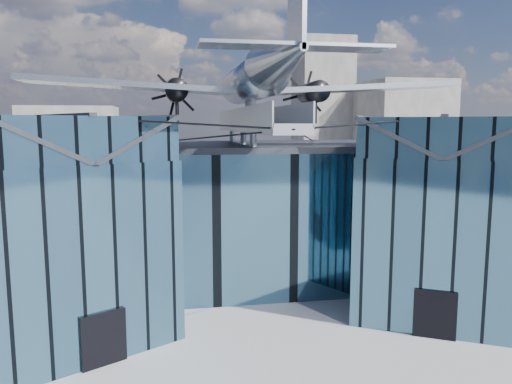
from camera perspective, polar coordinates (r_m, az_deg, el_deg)
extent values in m
plane|color=gray|center=(30.43, 0.69, -14.08)|extent=(120.00, 120.00, 0.00)
cube|color=#416A84|center=(37.69, -1.90, -2.27)|extent=(28.00, 14.00, 9.50)
cube|color=#27292F|center=(37.15, -1.93, 5.27)|extent=(28.00, 14.00, 0.40)
cube|color=#416A84|center=(27.99, -20.62, -6.32)|extent=(11.79, 11.43, 9.50)
cube|color=#416A84|center=(27.22, -21.21, 5.72)|extent=(11.56, 11.20, 2.20)
cube|color=#27292F|center=(26.56, -25.81, 5.43)|extent=(7.98, 9.23, 2.40)
cube|color=#27292F|center=(28.03, -16.85, 5.96)|extent=(7.98, 9.23, 2.40)
cube|color=#27292F|center=(27.21, -21.33, 8.14)|extent=(4.30, 7.10, 0.18)
cube|color=black|center=(25.48, -17.03, -15.76)|extent=(2.03, 1.32, 2.60)
cube|color=black|center=(29.74, -12.41, -5.19)|extent=(0.34, 0.34, 9.50)
cube|color=#416A84|center=(31.77, 20.07, -4.65)|extent=(11.79, 11.43, 9.50)
cube|color=#416A84|center=(31.09, 20.57, 5.95)|extent=(11.56, 11.20, 2.20)
cube|color=#27292F|center=(31.14, 16.41, 6.13)|extent=(7.98, 9.23, 2.40)
cube|color=#27292F|center=(31.20, 24.73, 5.74)|extent=(7.98, 9.23, 2.40)
cube|color=#27292F|center=(31.08, 20.68, 8.06)|extent=(4.30, 7.10, 0.18)
cube|color=black|center=(28.84, 19.76, -13.05)|extent=(2.03, 1.32, 2.60)
cube|color=black|center=(32.03, 11.98, -4.24)|extent=(0.34, 0.34, 9.50)
cube|color=gray|center=(31.68, -0.49, 7.37)|extent=(1.80, 21.00, 0.50)
cube|color=gray|center=(31.54, -2.12, 8.55)|extent=(0.08, 21.00, 1.10)
cube|color=gray|center=(31.85, 1.13, 8.54)|extent=(0.08, 21.00, 1.10)
cylinder|color=gray|center=(41.08, -2.75, 6.52)|extent=(0.44, 0.44, 1.35)
cylinder|color=gray|center=(35.14, -1.46, 6.31)|extent=(0.44, 0.44, 1.35)
cylinder|color=gray|center=(31.20, -0.33, 6.12)|extent=(0.44, 0.44, 1.35)
cylinder|color=gray|center=(32.18, -0.64, 9.07)|extent=(0.70, 0.70, 1.40)
cylinder|color=black|center=(23.72, -10.04, 7.83)|extent=(10.55, 6.08, 0.69)
cylinder|color=black|center=(25.99, 14.01, 7.71)|extent=(10.55, 6.08, 0.69)
cylinder|color=black|center=(29.33, -5.64, 6.22)|extent=(6.09, 17.04, 1.19)
cylinder|color=black|center=(30.41, 5.77, 6.28)|extent=(6.09, 17.04, 1.19)
cylinder|color=#A7ACB4|center=(32.28, -0.65, 12.53)|extent=(2.50, 11.00, 2.50)
sphere|color=#A7ACB4|center=(37.70, -2.07, 11.85)|extent=(2.50, 2.50, 2.50)
cube|color=black|center=(36.77, -1.85, 13.03)|extent=(1.60, 1.40, 0.50)
cone|color=#A7ACB4|center=(23.53, 3.14, 15.02)|extent=(2.50, 7.00, 2.50)
cube|color=#A7ACB4|center=(21.60, 4.68, 19.96)|extent=(0.18, 2.40, 3.40)
cube|color=#A7ACB4|center=(21.45, 4.56, 16.25)|extent=(8.00, 1.80, 0.14)
cube|color=#A7ACB4|center=(32.84, -13.34, 11.72)|extent=(14.00, 3.20, 1.08)
cylinder|color=black|center=(33.39, -9.08, 11.33)|extent=(1.44, 3.20, 1.44)
cone|color=black|center=(35.19, -9.15, 11.15)|extent=(0.70, 0.70, 0.70)
cube|color=black|center=(35.34, -9.15, 11.13)|extent=(1.05, 0.06, 3.33)
cube|color=black|center=(35.34, -9.15, 11.13)|extent=(2.53, 0.06, 2.53)
cube|color=black|center=(35.34, -9.15, 11.13)|extent=(3.33, 0.06, 1.05)
cylinder|color=black|center=(32.74, -9.01, 9.26)|extent=(0.24, 0.24, 1.75)
cube|color=#A7ACB4|center=(35.06, 10.66, 11.53)|extent=(14.00, 3.20, 1.08)
cylinder|color=black|center=(34.84, 6.53, 11.23)|extent=(1.44, 3.20, 1.44)
cone|color=black|center=(36.57, 5.70, 11.08)|extent=(0.70, 0.70, 0.70)
cube|color=black|center=(36.71, 5.64, 11.06)|extent=(1.05, 0.06, 3.33)
cube|color=black|center=(36.71, 5.64, 11.06)|extent=(2.53, 0.06, 2.53)
cube|color=black|center=(36.71, 5.64, 11.06)|extent=(3.33, 0.06, 1.05)
cylinder|color=black|center=(34.22, 6.79, 9.23)|extent=(0.24, 0.24, 1.75)
cube|color=gray|center=(84.47, 16.10, 5.92)|extent=(12.00, 14.00, 18.00)
cube|color=gray|center=(84.11, -20.31, 4.37)|extent=(14.00, 10.00, 14.00)
cube|color=gray|center=(90.00, 7.55, 8.80)|extent=(9.00, 9.00, 26.00)
cylinder|color=black|center=(39.74, 26.87, -7.64)|extent=(0.41, 0.41, 2.67)
sphere|color=#234919|center=(39.20, 27.08, -4.28)|extent=(3.87, 3.87, 3.49)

